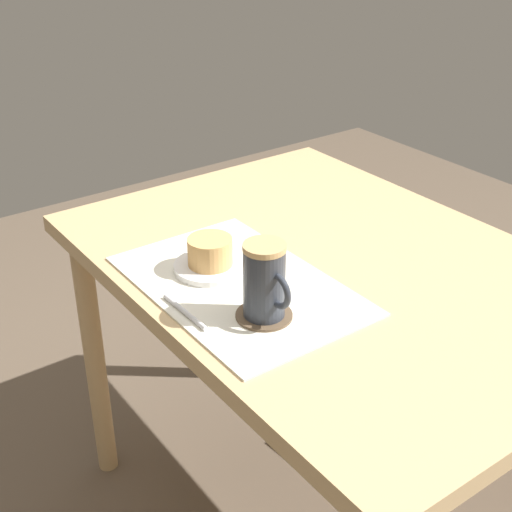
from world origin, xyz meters
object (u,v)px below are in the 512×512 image
Objects in this scene: dining_table at (330,299)px; pastry at (210,251)px; coffee_mug at (265,281)px; pastry_plate at (211,267)px.

pastry is at bearing -116.11° from dining_table.
coffee_mug is at bearing -4.34° from pastry.
pastry is 0.20m from coffee_mug.
coffee_mug reaches higher than pastry.
dining_table is 7.98× the size of coffee_mug.
pastry_plate is (-0.11, -0.22, 0.10)m from dining_table.
pastry_plate is at bearing -116.11° from dining_table.
dining_table is 0.27m from pastry.
pastry_plate is at bearing 180.00° from pastry.
coffee_mug reaches higher than dining_table.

